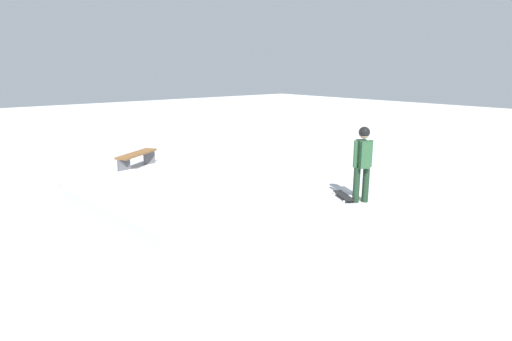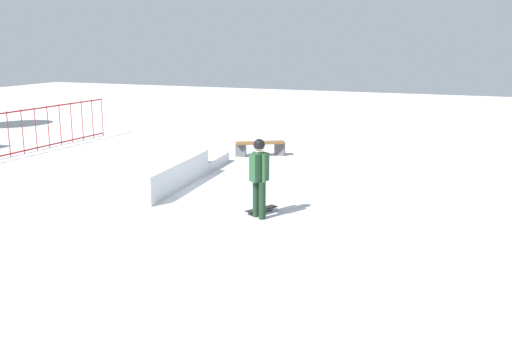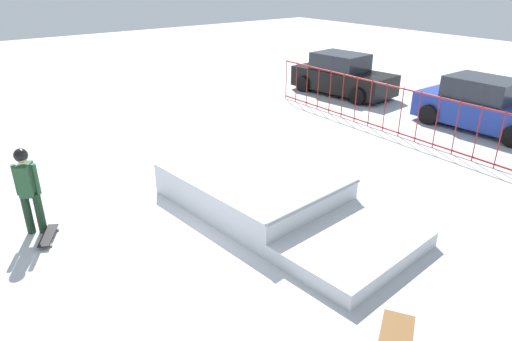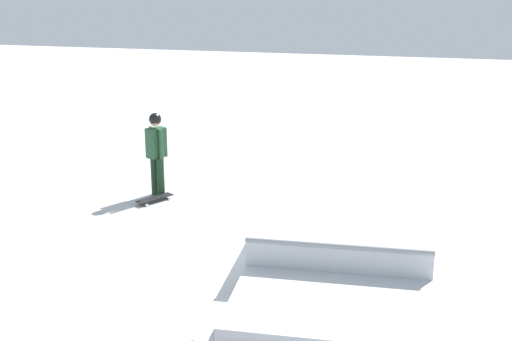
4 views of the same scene
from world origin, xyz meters
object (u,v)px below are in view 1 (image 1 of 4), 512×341
skate_ramp (155,205)px  skater (363,159)px  skateboard (344,196)px  park_bench (137,157)px

skate_ramp → skater: 4.60m
skater → skate_ramp: bearing=95.8°
skateboard → park_bench: 6.44m
skateboard → park_bench: park_bench is taller
skateboard → skate_ramp: bearing=96.4°
skate_ramp → park_bench: size_ratio=3.57×
skater → park_bench: bearing=52.8°
skater → skateboard: bearing=45.9°
skater → park_bench: (6.36, 2.49, -0.65)m
skate_ramp → skater: skater is taller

